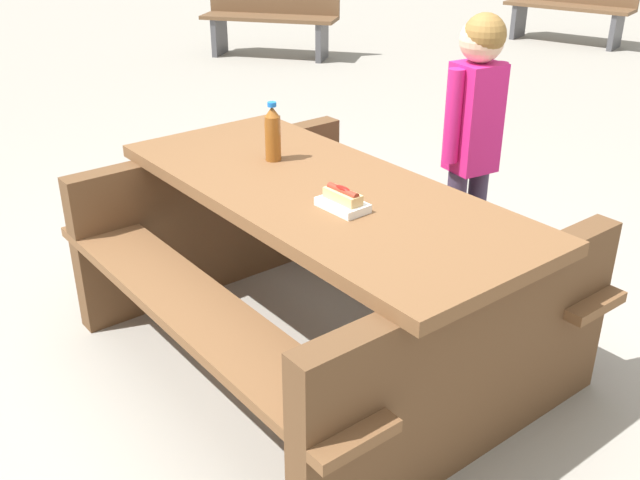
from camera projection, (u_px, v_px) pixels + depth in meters
ground_plane at (320, 352)px, 3.06m from camera, size 30.00×30.00×0.00m
picnic_table at (320, 258)px, 2.87m from camera, size 1.97×1.63×0.75m
soda_bottle at (273, 134)px, 2.94m from camera, size 0.06×0.06×0.24m
hotdog_tray at (343, 201)px, 2.53m from camera, size 0.19×0.13×0.08m
child_in_coat at (475, 119)px, 3.26m from camera, size 0.23×0.31×1.29m
park_bench_near at (271, 15)px, 8.07m from camera, size 1.50×1.09×0.85m
park_bench_mid at (571, 4)px, 8.78m from camera, size 1.54×0.59×0.85m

